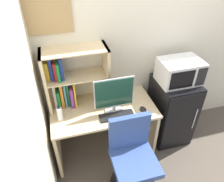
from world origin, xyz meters
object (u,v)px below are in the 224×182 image
object	(u,v)px
keyboard	(117,116)
wall_corkboard	(39,12)
hutch_bookshelf	(68,80)
desk_chair	(132,161)
mini_fridge	(171,110)
computer_mouse	(143,109)
water_bottle	(60,113)
monitor	(114,95)
microwave	(180,71)

from	to	relation	value
keyboard	wall_corkboard	size ratio (longest dim) A/B	0.63
hutch_bookshelf	desk_chair	size ratio (longest dim) A/B	0.77
mini_fridge	computer_mouse	bearing A→B (deg)	-160.72
hutch_bookshelf	mini_fridge	size ratio (longest dim) A/B	0.76
hutch_bookshelf	water_bottle	size ratio (longest dim) A/B	3.82
hutch_bookshelf	water_bottle	xyz separation A→B (m)	(-0.14, -0.25, -0.25)
wall_corkboard	computer_mouse	bearing A→B (deg)	-26.34
computer_mouse	mini_fridge	size ratio (longest dim) A/B	0.10
mini_fridge	monitor	bearing A→B (deg)	-172.77
keyboard	microwave	size ratio (longest dim) A/B	0.80
keyboard	desk_chair	size ratio (longest dim) A/B	0.42
microwave	wall_corkboard	bearing A→B (deg)	168.78
hutch_bookshelf	water_bottle	distance (m)	0.38
monitor	water_bottle	distance (m)	0.62
wall_corkboard	monitor	bearing A→B (deg)	-32.56
monitor	keyboard	world-z (taller)	monitor
keyboard	computer_mouse	bearing A→B (deg)	3.93
monitor	mini_fridge	xyz separation A→B (m)	(0.84, 0.11, -0.50)
water_bottle	microwave	xyz separation A→B (m)	(1.44, 0.08, 0.25)
monitor	mini_fridge	world-z (taller)	monitor
monitor	keyboard	xyz separation A→B (m)	(0.01, -0.09, -0.22)
monitor	wall_corkboard	xyz separation A→B (m)	(-0.62, 0.40, 0.82)
water_bottle	wall_corkboard	xyz separation A→B (m)	(-0.03, 0.37, 0.96)
monitor	water_bottle	size ratio (longest dim) A/B	2.40
computer_mouse	water_bottle	xyz separation A→B (m)	(-0.93, 0.10, 0.07)
computer_mouse	water_bottle	bearing A→B (deg)	173.83
computer_mouse	mini_fridge	bearing A→B (deg)	19.28
hutch_bookshelf	monitor	bearing A→B (deg)	-31.55
water_bottle	mini_fridge	world-z (taller)	mini_fridge
water_bottle	mini_fridge	distance (m)	1.48
computer_mouse	microwave	world-z (taller)	microwave
computer_mouse	desk_chair	world-z (taller)	desk_chair
microwave	wall_corkboard	distance (m)	1.65
microwave	mini_fridge	bearing A→B (deg)	-90.27
microwave	desk_chair	distance (m)	1.16
monitor	computer_mouse	xyz separation A→B (m)	(0.33, -0.07, -0.22)
computer_mouse	microwave	xyz separation A→B (m)	(0.51, 0.18, 0.32)
desk_chair	hutch_bookshelf	bearing A→B (deg)	125.65
keyboard	microwave	world-z (taller)	microwave
mini_fridge	desk_chair	distance (m)	0.95
computer_mouse	keyboard	bearing A→B (deg)	-176.07
hutch_bookshelf	mini_fridge	xyz separation A→B (m)	(1.29, -0.17, -0.61)
microwave	desk_chair	world-z (taller)	microwave
hutch_bookshelf	wall_corkboard	distance (m)	0.74
monitor	keyboard	bearing A→B (deg)	-86.17
keyboard	monitor	bearing A→B (deg)	93.83
hutch_bookshelf	microwave	world-z (taller)	hutch_bookshelf
keyboard	mini_fridge	bearing A→B (deg)	13.57
mini_fridge	microwave	distance (m)	0.60
monitor	computer_mouse	size ratio (longest dim) A/B	4.79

